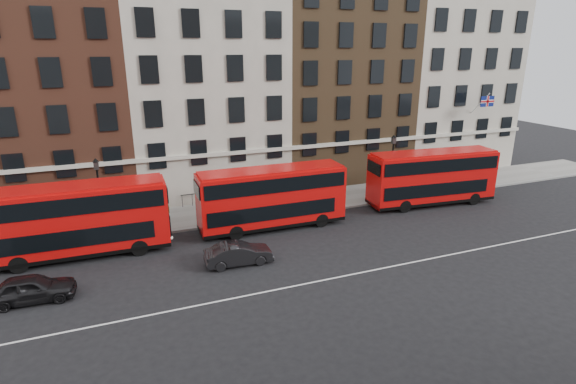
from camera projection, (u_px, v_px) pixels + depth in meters
name	position (u px, v px, depth m)	size (l,w,h in m)	color
ground	(274.00, 271.00, 26.00)	(120.00, 120.00, 0.00)	black
pavement	(228.00, 212.00, 35.27)	(80.00, 5.00, 0.15)	gray
kerb	(237.00, 222.00, 33.05)	(80.00, 0.30, 0.16)	gray
road_centre_line	(286.00, 288.00, 24.23)	(70.00, 0.12, 0.01)	white
building_terrace	(199.00, 73.00, 38.57)	(64.00, 11.95, 22.00)	#B7B19E
bus_b	(74.00, 219.00, 27.14)	(10.98, 2.90, 4.59)	red
bus_c	(272.00, 197.00, 31.60)	(10.50, 2.65, 4.40)	red
bus_d	(432.00, 176.00, 36.42)	(10.78, 3.45, 4.46)	red
car_rear	(31.00, 288.00, 22.76)	(1.69, 4.19, 1.43)	black
car_front	(239.00, 254.00, 26.70)	(1.41, 4.04, 1.33)	black
lamp_post_left	(100.00, 193.00, 30.04)	(0.44, 0.44, 5.33)	black
lamp_post_right	(392.00, 163.00, 37.95)	(0.44, 0.44, 5.33)	black
traffic_light	(471.00, 164.00, 39.99)	(0.25, 0.45, 3.27)	black
iron_railings	(221.00, 196.00, 37.04)	(6.60, 0.06, 1.00)	black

